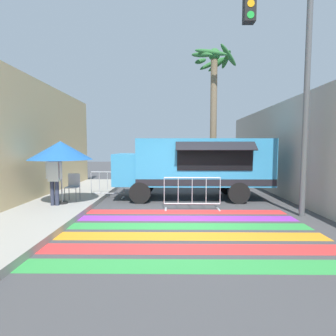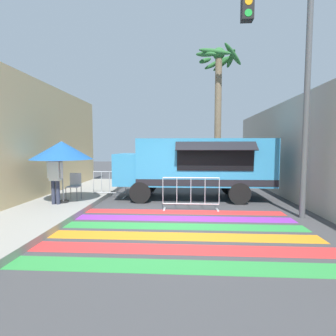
% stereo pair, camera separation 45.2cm
% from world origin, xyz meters
% --- Properties ---
extents(ground_plane, '(60.00, 60.00, 0.00)m').
position_xyz_m(ground_plane, '(0.00, 0.00, 0.00)').
color(ground_plane, '#424244').
extents(sidewalk_left, '(4.40, 16.00, 0.17)m').
position_xyz_m(sidewalk_left, '(-5.17, 0.00, 0.08)').
color(sidewalk_left, '#99968E').
rests_on(sidewalk_left, ground_plane).
extents(concrete_wall_right, '(0.20, 16.00, 3.88)m').
position_xyz_m(concrete_wall_right, '(4.24, 3.00, 1.94)').
color(concrete_wall_right, '#A39E93').
rests_on(concrete_wall_right, ground_plane).
extents(crosswalk_painted, '(6.40, 4.36, 0.01)m').
position_xyz_m(crosswalk_painted, '(0.00, -1.00, 0.00)').
color(crosswalk_painted, green).
rests_on(crosswalk_painted, ground_plane).
extents(food_truck, '(5.97, 2.59, 2.36)m').
position_xyz_m(food_truck, '(0.45, 3.13, 1.40)').
color(food_truck, '#338CBF').
rests_on(food_truck, ground_plane).
extents(traffic_signal_pole, '(5.04, 0.29, 6.83)m').
position_xyz_m(traffic_signal_pole, '(2.56, 0.42, 4.68)').
color(traffic_signal_pole, '#515456').
rests_on(traffic_signal_pole, ground_plane).
extents(patio_umbrella, '(2.04, 2.04, 2.08)m').
position_xyz_m(patio_umbrella, '(-3.99, 1.34, 1.93)').
color(patio_umbrella, black).
rests_on(patio_umbrella, sidewalk_left).
extents(folding_chair, '(0.41, 0.41, 0.95)m').
position_xyz_m(folding_chair, '(-3.79, 1.84, 0.74)').
color(folding_chair, '#4C4C51').
rests_on(folding_chair, sidewalk_left).
extents(vendor_person, '(0.53, 0.22, 1.67)m').
position_xyz_m(vendor_person, '(-4.11, 1.07, 1.11)').
color(vendor_person, '#2D3347').
rests_on(vendor_person, sidewalk_left).
extents(barricade_front, '(1.85, 0.44, 1.07)m').
position_xyz_m(barricade_front, '(0.34, 1.22, 0.53)').
color(barricade_front, '#B7BABF').
rests_on(barricade_front, ground_plane).
extents(barricade_side, '(1.34, 0.44, 1.07)m').
position_xyz_m(barricade_side, '(-2.90, 3.14, 0.51)').
color(barricade_side, '#B7BABF').
rests_on(barricade_side, ground_plane).
extents(palm_tree, '(2.47, 2.27, 7.05)m').
position_xyz_m(palm_tree, '(1.84, 6.49, 5.01)').
color(palm_tree, '#7A664C').
rests_on(palm_tree, ground_plane).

